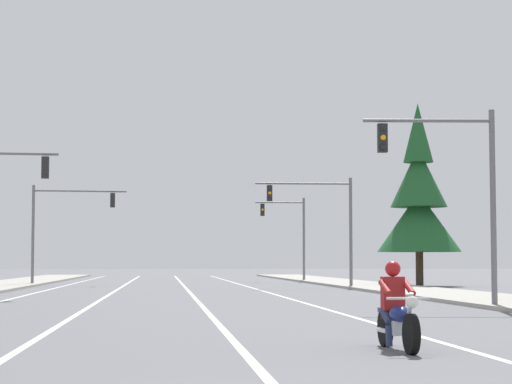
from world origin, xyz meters
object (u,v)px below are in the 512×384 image
at_px(traffic_signal_mid_right, 323,214).
at_px(traffic_signal_mid_left, 61,218).
at_px(traffic_signal_near_right, 456,178).
at_px(motorcycle_with_rider, 397,314).
at_px(traffic_signal_far_right, 290,227).
at_px(conifer_tree_right_verge_far, 419,202).

distance_m(traffic_signal_mid_right, traffic_signal_mid_left, 16.84).
height_order(traffic_signal_near_right, traffic_signal_mid_left, same).
bearing_deg(traffic_signal_near_right, motorcycle_with_rider, -110.62).
bearing_deg(traffic_signal_mid_left, traffic_signal_mid_right, -25.11).
distance_m(traffic_signal_near_right, traffic_signal_far_right, 42.90).
xyz_separation_m(traffic_signal_near_right, conifer_tree_right_verge_far, (6.26, 28.37, 1.01)).
xyz_separation_m(traffic_signal_mid_left, conifer_tree_right_verge_far, (21.63, -3.93, 0.91)).
xyz_separation_m(motorcycle_with_rider, conifer_tree_right_verge_far, (11.51, 42.33, 4.47)).
distance_m(traffic_signal_mid_right, conifer_tree_right_verge_far, 7.20).
xyz_separation_m(motorcycle_with_rider, traffic_signal_mid_left, (-10.12, 46.26, 3.57)).
bearing_deg(conifer_tree_right_verge_far, traffic_signal_near_right, -102.44).
bearing_deg(traffic_signal_near_right, conifer_tree_right_verge_far, 77.56).
distance_m(motorcycle_with_rider, traffic_signal_mid_right, 39.60).
bearing_deg(traffic_signal_mid_right, traffic_signal_far_right, 88.57).
relative_size(motorcycle_with_rider, traffic_signal_far_right, 0.35).
relative_size(traffic_signal_mid_left, traffic_signal_far_right, 1.00).
height_order(traffic_signal_near_right, traffic_signal_far_right, same).
height_order(traffic_signal_mid_right, traffic_signal_mid_left, same).
bearing_deg(traffic_signal_far_right, traffic_signal_mid_left, -145.96).
relative_size(traffic_signal_mid_right, conifer_tree_right_verge_far, 0.56).
height_order(motorcycle_with_rider, conifer_tree_right_verge_far, conifer_tree_right_verge_far).
xyz_separation_m(traffic_signal_mid_right, conifer_tree_right_verge_far, (6.38, 3.22, 0.92)).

